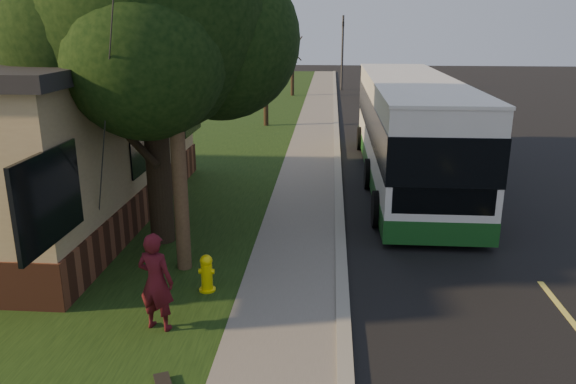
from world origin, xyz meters
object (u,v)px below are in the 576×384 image
(fire_hydrant, at_px, (207,273))
(bare_tree_near, at_px, (266,83))
(distant_car, at_px, (393,87))
(leafy_tree, at_px, (151,16))
(traffic_signal, at_px, (342,48))
(dumpster, at_px, (44,172))
(utility_pole, at_px, (171,45))
(transit_bus, at_px, (409,127))
(bare_tree_far, at_px, (292,67))
(skateboarder, at_px, (156,282))

(fire_hydrant, xyz_separation_m, bare_tree_near, (-0.90, 18.00, 1.72))
(distant_car, bearing_deg, bare_tree_near, -129.98)
(fire_hydrant, height_order, leafy_tree, leafy_tree)
(fire_hydrant, distance_m, traffic_signal, 34.25)
(bare_tree_near, bearing_deg, distant_car, 55.92)
(dumpster, bearing_deg, leafy_tree, -37.41)
(leafy_tree, xyz_separation_m, dumpster, (-4.90, 3.75, -4.56))
(utility_pole, bearing_deg, transit_bus, 53.54)
(bare_tree_far, xyz_separation_m, skateboarder, (-0.12, -31.42, -1.08))
(utility_pole, bearing_deg, bare_tree_far, 89.40)
(leafy_tree, relative_size, traffic_signal, 1.42)
(fire_hydrant, bearing_deg, utility_pole, 125.38)
(fire_hydrant, relative_size, transit_bus, 0.06)
(bare_tree_near, bearing_deg, traffic_signal, 75.96)
(bare_tree_near, bearing_deg, skateboarder, -88.88)
(traffic_signal, xyz_separation_m, transit_bus, (1.74, -25.50, -1.38))
(utility_pole, height_order, bare_tree_far, utility_pole)
(bare_tree_near, xyz_separation_m, transit_bus, (5.74, -9.50, -0.37))
(fire_hydrant, height_order, bare_tree_near, bare_tree_near)
(bare_tree_near, xyz_separation_m, skateboarder, (0.38, -19.42, -1.22))
(traffic_signal, relative_size, distant_car, 1.15)
(utility_pole, distance_m, bare_tree_near, 17.19)
(dumpster, bearing_deg, bare_tree_near, 64.34)
(fire_hydrant, bearing_deg, dumpster, 135.33)
(utility_pole, xyz_separation_m, leafy_tree, (-0.87, 1.66, 0.54))
(transit_bus, relative_size, dumpster, 9.06)
(dumpster, bearing_deg, transit_bus, 10.51)
(fire_hydrant, bearing_deg, skateboarder, -110.10)
(bare_tree_far, height_order, traffic_signal, traffic_signal)
(traffic_signal, bearing_deg, utility_pole, -96.58)
(fire_hydrant, xyz_separation_m, transit_bus, (4.84, 8.50, 1.35))
(transit_bus, height_order, distant_car, transit_bus)
(fire_hydrant, xyz_separation_m, leafy_tree, (-1.57, 2.65, 4.73))
(utility_pole, xyz_separation_m, transit_bus, (5.54, 7.51, -2.85))
(utility_pole, height_order, dumpster, utility_pole)
(traffic_signal, bearing_deg, transit_bus, -86.10)
(skateboarder, height_order, dumpster, skateboarder)
(fire_hydrant, xyz_separation_m, bare_tree_far, (-0.40, 30.00, 1.57))
(dumpster, bearing_deg, bare_tree_far, 75.57)
(bare_tree_far, relative_size, distant_car, 0.84)
(utility_pole, relative_size, bare_tree_near, 2.11)
(dumpster, bearing_deg, distant_car, 60.09)
(leafy_tree, height_order, skateboarder, leafy_tree)
(leafy_tree, relative_size, bare_tree_far, 1.94)
(bare_tree_near, height_order, bare_tree_far, bare_tree_near)
(transit_bus, distance_m, distant_car, 20.47)
(distant_car, bearing_deg, dumpster, -125.82)
(fire_hydrant, bearing_deg, distant_car, 77.39)
(leafy_tree, xyz_separation_m, skateboarder, (1.05, -4.07, -4.24))
(fire_hydrant, relative_size, dumpster, 0.54)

